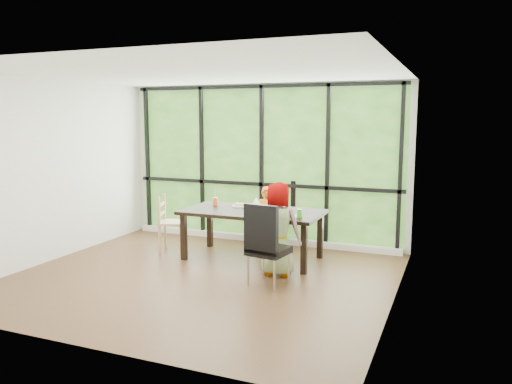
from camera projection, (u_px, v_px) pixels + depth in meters
ground at (202, 278)px, 6.74m from camera, size 5.00×5.00×0.00m
back_wall at (263, 164)px, 8.61m from camera, size 5.00×0.00×5.00m
foliage_backdrop at (262, 164)px, 8.59m from camera, size 4.80×0.02×2.65m
window_mullions at (261, 164)px, 8.55m from camera, size 4.80×0.06×2.65m
window_sill at (260, 239)px, 8.71m from camera, size 4.80×0.12×0.10m
dining_table at (252, 235)px, 7.59m from camera, size 2.12×1.13×0.75m
chair_window_leather at (278, 213)px, 8.48m from camera, size 0.57×0.57×1.08m
chair_interior_leather at (269, 244)px, 6.35m from camera, size 0.53×0.53×1.08m
chair_end_beech at (172, 223)px, 8.11m from camera, size 0.51×0.53×0.90m
child_toddler at (267, 218)px, 8.15m from camera, size 0.42×0.33×1.03m
child_older at (278, 229)px, 6.78m from camera, size 0.65×0.45×1.28m
placemat at (283, 216)px, 7.09m from camera, size 0.42×0.31×0.01m
plate_far at (240, 206)px, 7.88m from camera, size 0.25×0.25×0.02m
plate_near at (282, 215)px, 7.14m from camera, size 0.24×0.24×0.02m
orange_cup at (215, 201)px, 7.98m from camera, size 0.08×0.08×0.12m
green_cup at (299, 213)px, 6.97m from camera, size 0.08×0.08×0.12m
tissue_box at (256, 209)px, 7.31m from camera, size 0.15×0.15×0.13m
crepe_rolls_far at (240, 204)px, 7.88m from camera, size 0.20×0.12×0.04m
crepe_rolls_near at (282, 213)px, 7.14m from camera, size 0.05×0.12×0.04m
straw_white at (215, 195)px, 7.96m from camera, size 0.01×0.04×0.20m
straw_pink at (299, 206)px, 6.96m from camera, size 0.01×0.04×0.20m
tissue at (256, 201)px, 7.30m from camera, size 0.12×0.12×0.11m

